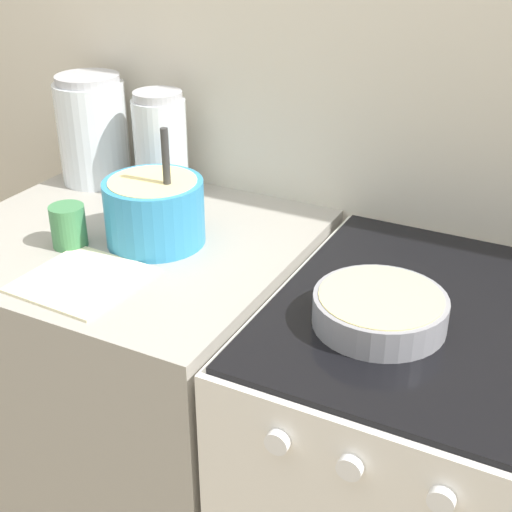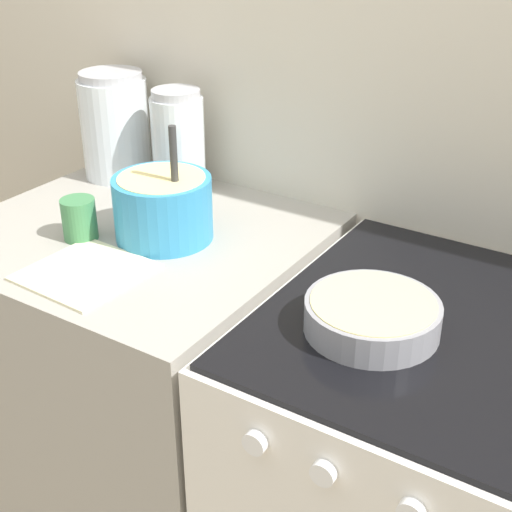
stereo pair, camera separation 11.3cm
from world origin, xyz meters
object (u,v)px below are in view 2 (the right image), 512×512
(mixing_bowl, at_px, (163,204))
(baking_pan, at_px, (372,315))
(storage_jar_left, at_px, (116,132))
(storage_jar_middle, at_px, (179,149))
(tin_can, at_px, (79,219))

(mixing_bowl, distance_m, baking_pan, 0.55)
(baking_pan, height_order, storage_jar_left, storage_jar_left)
(mixing_bowl, bearing_deg, storage_jar_middle, 120.64)
(mixing_bowl, xyz_separation_m, storage_jar_middle, (-0.14, 0.23, 0.03))
(tin_can, bearing_deg, storage_jar_middle, 87.53)
(baking_pan, xyz_separation_m, tin_can, (-0.69, -0.01, 0.01))
(storage_jar_left, height_order, storage_jar_middle, storage_jar_left)
(baking_pan, bearing_deg, storage_jar_left, 159.59)
(storage_jar_left, height_order, tin_can, storage_jar_left)
(storage_jar_left, distance_m, tin_can, 0.39)
(baking_pan, distance_m, storage_jar_left, 0.94)
(mixing_bowl, xyz_separation_m, storage_jar_left, (-0.34, 0.23, 0.04))
(mixing_bowl, relative_size, baking_pan, 1.10)
(storage_jar_middle, relative_size, tin_can, 2.80)
(storage_jar_left, xyz_separation_m, storage_jar_middle, (0.21, 0.00, -0.01))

